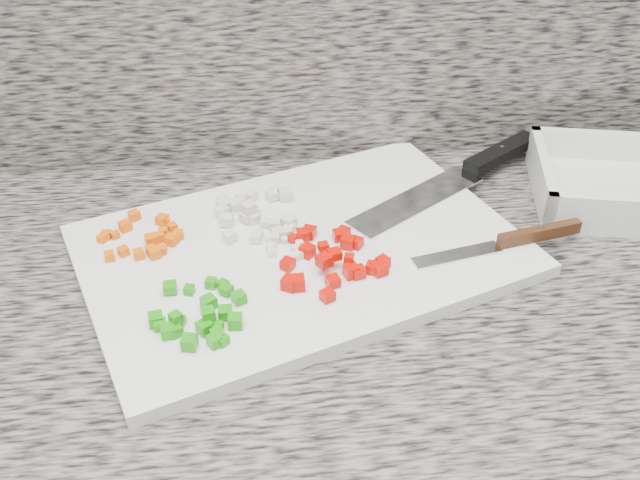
% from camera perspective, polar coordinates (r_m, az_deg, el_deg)
% --- Properties ---
extents(countertop, '(3.96, 0.64, 0.04)m').
position_cam_1_polar(countertop, '(0.83, -0.70, -4.65)').
color(countertop, slate).
rests_on(countertop, cabinet).
extents(cutting_board, '(0.59, 0.49, 0.02)m').
position_cam_1_polar(cutting_board, '(0.85, -1.48, -0.84)').
color(cutting_board, white).
rests_on(cutting_board, countertop).
extents(carrot_pile, '(0.10, 0.10, 0.01)m').
position_cam_1_polar(carrot_pile, '(0.88, -13.72, 0.35)').
color(carrot_pile, '#E95A05').
rests_on(carrot_pile, cutting_board).
extents(onion_pile, '(0.10, 0.12, 0.02)m').
position_cam_1_polar(onion_pile, '(0.90, -5.25, 2.21)').
color(onion_pile, beige).
rests_on(onion_pile, cutting_board).
extents(green_pepper_pile, '(0.10, 0.11, 0.02)m').
position_cam_1_polar(green_pepper_pile, '(0.75, -9.56, -6.11)').
color(green_pepper_pile, '#1D900D').
rests_on(green_pepper_pile, cutting_board).
extents(red_pepper_pile, '(0.13, 0.14, 0.02)m').
position_cam_1_polar(red_pepper_pile, '(0.81, 0.97, -1.53)').
color(red_pepper_pile, '#C60B02').
rests_on(red_pepper_pile, cutting_board).
extents(garlic_pile, '(0.05, 0.07, 0.01)m').
position_cam_1_polar(garlic_pile, '(0.85, -2.74, -0.15)').
color(garlic_pile, beige).
rests_on(garlic_pile, cutting_board).
extents(chef_knife, '(0.31, 0.23, 0.02)m').
position_cam_1_polar(chef_knife, '(1.01, 12.21, 5.64)').
color(chef_knife, '#BBBDC2').
rests_on(chef_knife, cutting_board).
extents(paring_knife, '(0.22, 0.06, 0.02)m').
position_cam_1_polar(paring_knife, '(0.88, 15.62, 0.09)').
color(paring_knife, '#BBBDC2').
rests_on(paring_knife, cutting_board).
extents(tray, '(0.30, 0.24, 0.05)m').
position_cam_1_polar(tray, '(1.04, 23.87, 3.84)').
color(tray, silver).
rests_on(tray, countertop).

